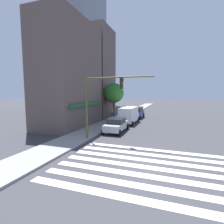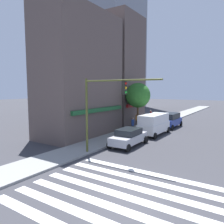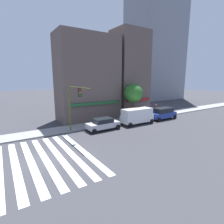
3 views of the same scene
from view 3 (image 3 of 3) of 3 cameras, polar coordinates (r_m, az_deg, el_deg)
name	(u,v)px [view 3 (image 3 of 3)]	position (r m, az deg, el deg)	size (l,w,h in m)	color
ground_plane	(45,159)	(16.44, -20.95, -14.07)	(200.00, 200.00, 0.00)	#38383D
sidewalk_left	(31,135)	(23.38, -24.90, -6.74)	(120.00, 3.00, 0.15)	gray
crosswalk_stripes	(45,159)	(16.44, -20.95, -14.06)	(7.29, 10.80, 0.01)	silver
storefront_row	(107,76)	(30.70, -1.70, 11.56)	(16.59, 5.30, 15.32)	brown
tower_distant	(156,13)	(65.22, 14.32, 28.74)	(16.98, 12.37, 54.26)	gray
traffic_signal	(74,100)	(21.04, -12.37, 3.72)	(0.32, 6.30, 5.99)	#474C1E
sedan_silver	(103,124)	(23.19, -2.94, -3.89)	(4.45, 2.02, 1.59)	#B7B7BC
van_white	(137,116)	(26.44, 8.19, -1.16)	(5.02, 2.22, 2.34)	white
suv_blue	(163,113)	(30.49, 16.30, -0.38)	(4.72, 2.12, 1.94)	navy
pedestrian_blue_shirt	(123,115)	(27.46, 3.59, -1.08)	(0.32, 0.32, 1.77)	#23232D
pedestrian_red_jacket	(156,109)	(34.64, 14.05, 1.10)	(0.32, 0.32, 1.77)	#23232D
pedestrian_orange_vest	(137,111)	(31.28, 8.05, 0.30)	(0.32, 0.32, 1.77)	#23232D
street_tree	(133,93)	(29.10, 7.01, 6.13)	(3.10, 3.10, 5.80)	brown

